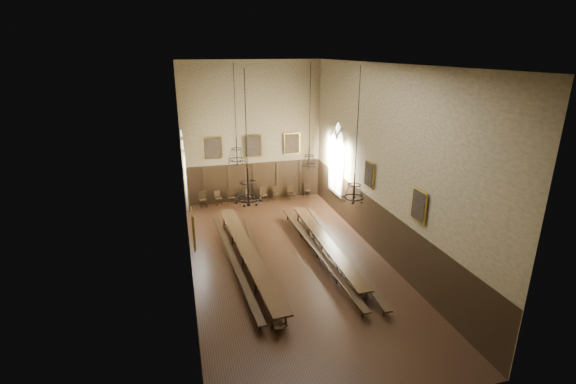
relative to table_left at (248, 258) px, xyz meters
name	(u,v)px	position (x,y,z in m)	size (l,w,h in m)	color
floor	(289,262)	(1.94, -0.11, -0.43)	(9.00, 18.00, 0.02)	black
ceiling	(289,64)	(1.94, -0.11, 8.59)	(9.00, 18.00, 0.02)	black
wall_back	(252,133)	(1.94, 8.90, 4.08)	(9.00, 0.02, 9.00)	#92815A
wall_front	(386,269)	(1.94, -9.12, 4.08)	(9.00, 0.02, 9.00)	#92815A
wall_left	(184,178)	(-2.57, -0.11, 4.08)	(0.02, 18.00, 9.00)	#92815A
wall_right	(382,164)	(6.45, -0.11, 4.08)	(0.02, 18.00, 9.00)	#92815A
wainscot_panelling	(289,238)	(1.94, -0.11, 0.83)	(9.00, 18.00, 2.50)	black
table_left	(248,258)	(0.00, 0.00, 0.00)	(1.40, 10.75, 0.84)	black
table_right	(326,248)	(3.87, 0.13, -0.06)	(0.71, 9.27, 0.72)	black
bench_left_outer	(234,262)	(-0.67, 0.01, -0.12)	(0.90, 10.36, 0.47)	black
bench_left_inner	(259,262)	(0.44, -0.31, -0.12)	(0.91, 10.36, 0.47)	black
bench_right_inner	(317,252)	(3.33, -0.07, -0.11)	(0.61, 10.75, 0.48)	black
bench_right_outer	(340,250)	(4.47, -0.20, -0.11)	(0.72, 10.77, 0.48)	black
chair_0	(203,202)	(-1.46, 8.36, -0.12)	(0.48, 0.48, 0.99)	black
chair_1	(218,201)	(-0.48, 8.49, -0.14)	(0.52, 0.52, 0.93)	black
chair_2	(231,199)	(0.36, 8.47, -0.12)	(0.45, 0.45, 0.99)	black
chair_3	(248,199)	(1.44, 8.41, -0.16)	(0.46, 0.46, 0.87)	black
chair_4	(264,197)	(2.51, 8.41, -0.15)	(0.46, 0.46, 0.89)	black
chair_5	(276,196)	(3.36, 8.49, -0.15)	(0.40, 0.40, 0.89)	black
chair_6	(291,195)	(4.36, 8.36, -0.15)	(0.40, 0.40, 0.89)	black
chair_7	(307,193)	(5.55, 8.44, -0.12)	(0.53, 0.53, 0.98)	black
chandelier_back_left	(237,154)	(0.07, 2.78, 4.29)	(0.87, 0.87, 4.75)	black
chandelier_back_right	(309,157)	(3.66, 2.36, 3.96)	(0.76, 0.76, 5.15)	black
chandelier_front_left	(248,191)	(-0.39, -3.06, 4.32)	(0.93, 0.93, 4.72)	black
chandelier_front_right	(354,189)	(3.96, -2.61, 3.86)	(0.82, 0.82, 5.23)	black
portrait_back_0	(212,148)	(-0.66, 8.77, 3.28)	(1.10, 0.12, 1.40)	#A68728
portrait_back_1	(253,146)	(1.94, 8.77, 3.28)	(1.10, 0.12, 1.40)	#A68728
portrait_back_2	(292,144)	(4.54, 8.77, 3.28)	(1.10, 0.12, 1.40)	#A68728
portrait_left_0	(188,189)	(-2.44, 0.89, 3.28)	(0.12, 1.00, 1.30)	#A68728
portrait_left_1	(193,229)	(-2.44, -3.61, 3.28)	(0.12, 1.00, 1.30)	#A68728
portrait_right_0	(369,174)	(6.32, 0.89, 3.28)	(0.12, 1.00, 1.30)	#A68728
portrait_right_1	(419,206)	(6.32, -3.61, 3.28)	(0.12, 1.00, 1.30)	#A68728
window_right	(337,159)	(6.37, 5.39, 2.98)	(0.20, 2.20, 4.60)	white
window_left	(184,169)	(-2.49, 5.39, 2.98)	(0.20, 2.20, 4.60)	white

